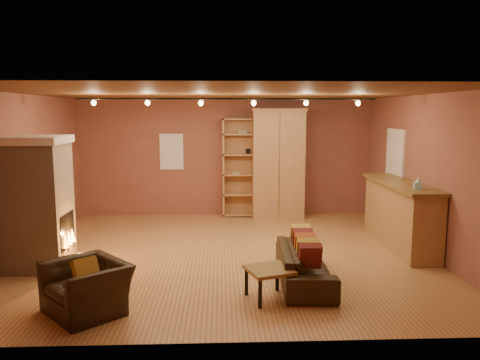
{
  "coord_description": "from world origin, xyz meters",
  "views": [
    {
      "loc": [
        -0.13,
        -8.04,
        2.49
      ],
      "look_at": [
        0.22,
        0.2,
        1.29
      ],
      "focal_mm": 35.0,
      "sensor_mm": 36.0,
      "label": 1
    }
  ],
  "objects_px": {
    "fireplace": "(38,203)",
    "armchair": "(86,279)",
    "bookcase": "(242,167)",
    "bar_counter": "(400,214)",
    "loveseat": "(304,258)",
    "armoire": "(278,163)",
    "coffee_table": "(269,273)"
  },
  "relations": [
    {
      "from": "fireplace",
      "to": "armchair",
      "type": "xyz_separation_m",
      "value": [
        1.24,
        -1.78,
        -0.63
      ]
    },
    {
      "from": "bookcase",
      "to": "bar_counter",
      "type": "relative_size",
      "value": 0.92
    },
    {
      "from": "fireplace",
      "to": "loveseat",
      "type": "bearing_deg",
      "value": -11.87
    },
    {
      "from": "bar_counter",
      "to": "loveseat",
      "type": "height_order",
      "value": "bar_counter"
    },
    {
      "from": "armoire",
      "to": "bar_counter",
      "type": "distance_m",
      "value": 3.35
    },
    {
      "from": "fireplace",
      "to": "coffee_table",
      "type": "distance_m",
      "value": 3.91
    },
    {
      "from": "loveseat",
      "to": "armchair",
      "type": "distance_m",
      "value": 3.04
    },
    {
      "from": "fireplace",
      "to": "armoire",
      "type": "height_order",
      "value": "armoire"
    },
    {
      "from": "bookcase",
      "to": "bar_counter",
      "type": "xyz_separation_m",
      "value": [
        2.8,
        -2.82,
        -0.57
      ]
    },
    {
      "from": "bookcase",
      "to": "armoire",
      "type": "relative_size",
      "value": 0.91
    },
    {
      "from": "fireplace",
      "to": "bar_counter",
      "type": "height_order",
      "value": "fireplace"
    },
    {
      "from": "armchair",
      "to": "armoire",
      "type": "bearing_deg",
      "value": 108.65
    },
    {
      "from": "bookcase",
      "to": "armoire",
      "type": "height_order",
      "value": "armoire"
    },
    {
      "from": "fireplace",
      "to": "armoire",
      "type": "distance_m",
      "value": 5.54
    },
    {
      "from": "armoire",
      "to": "armchair",
      "type": "relative_size",
      "value": 2.23
    },
    {
      "from": "loveseat",
      "to": "armchair",
      "type": "xyz_separation_m",
      "value": [
        -2.9,
        -0.91,
        0.06
      ]
    },
    {
      "from": "fireplace",
      "to": "armchair",
      "type": "height_order",
      "value": "fireplace"
    },
    {
      "from": "fireplace",
      "to": "coffee_table",
      "type": "relative_size",
      "value": 2.98
    },
    {
      "from": "bookcase",
      "to": "bar_counter",
      "type": "distance_m",
      "value": 4.02
    },
    {
      "from": "bookcase",
      "to": "loveseat",
      "type": "xyz_separation_m",
      "value": [
        0.69,
        -4.6,
        -0.82
      ]
    },
    {
      "from": "bar_counter",
      "to": "coffee_table",
      "type": "distance_m",
      "value": 3.58
    },
    {
      "from": "armoire",
      "to": "bar_counter",
      "type": "height_order",
      "value": "armoire"
    },
    {
      "from": "armchair",
      "to": "coffee_table",
      "type": "xyz_separation_m",
      "value": [
        2.32,
        0.32,
        -0.07
      ]
    },
    {
      "from": "loveseat",
      "to": "coffee_table",
      "type": "relative_size",
      "value": 2.57
    },
    {
      "from": "armoire",
      "to": "armchair",
      "type": "bearing_deg",
      "value": -119.79
    },
    {
      "from": "fireplace",
      "to": "bar_counter",
      "type": "bearing_deg",
      "value": 8.22
    },
    {
      "from": "fireplace",
      "to": "coffee_table",
      "type": "bearing_deg",
      "value": -22.27
    },
    {
      "from": "loveseat",
      "to": "coffee_table",
      "type": "height_order",
      "value": "loveseat"
    },
    {
      "from": "armoire",
      "to": "loveseat",
      "type": "relative_size",
      "value": 1.41
    },
    {
      "from": "loveseat",
      "to": "armchair",
      "type": "relative_size",
      "value": 1.58
    },
    {
      "from": "armoire",
      "to": "armchair",
      "type": "xyz_separation_m",
      "value": [
        -3.04,
        -5.3,
        -0.86
      ]
    },
    {
      "from": "bookcase",
      "to": "loveseat",
      "type": "relative_size",
      "value": 1.28
    }
  ]
}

